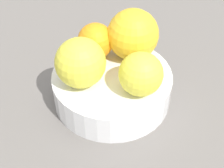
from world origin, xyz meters
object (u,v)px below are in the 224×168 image
Objects in this scene: orange_in_bowl_1 at (141,74)px; orange_in_bowl_2 at (133,34)px; fruit_bowl at (112,87)px; orange_in_bowl_0 at (80,63)px; orange_in_bowl_3 at (96,41)px.

orange_in_bowl_2 reaches higher than orange_in_bowl_1.
orange_in_bowl_1 is (-5.39, 1.65, 6.11)cm from fruit_bowl.
orange_in_bowl_2 is at bearing -60.76° from orange_in_bowl_1.
orange_in_bowl_0 is 10.70cm from orange_in_bowl_2.
orange_in_bowl_3 is at bearing -82.42° from orange_in_bowl_0.
orange_in_bowl_0 reaches higher than fruit_bowl.
orange_in_bowl_2 is at bearing -100.02° from fruit_bowl.
orange_in_bowl_2 is 1.41× the size of orange_in_bowl_3.
orange_in_bowl_1 is 1.10× the size of orange_in_bowl_3.
orange_in_bowl_1 is at bearing -168.17° from orange_in_bowl_0.
orange_in_bowl_2 is at bearing -155.18° from orange_in_bowl_3.
fruit_bowl is at bearing -17.02° from orange_in_bowl_1.
orange_in_bowl_1 is 11.19cm from orange_in_bowl_3.
orange_in_bowl_2 reaches higher than fruit_bowl.
fruit_bowl is at bearing 142.76° from orange_in_bowl_3.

